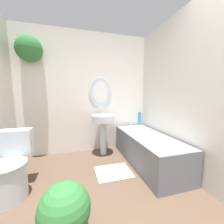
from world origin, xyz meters
TOP-DOWN VIEW (x-y plane):
  - wall_back at (-0.15, 2.47)m, footprint 2.66×0.42m
  - wall_right at (1.30, 1.24)m, footprint 0.06×2.59m
  - toilet at (-1.00, 1.43)m, footprint 0.42×0.59m
  - pedestal_sink at (0.29, 2.21)m, footprint 0.44×0.44m
  - bathtub at (0.94, 1.65)m, footprint 0.62×1.55m
  - shampoo_bottle at (1.10, 2.26)m, footprint 0.07×0.07m
  - potted_plant at (-0.36, 0.67)m, footprint 0.41×0.41m
  - bath_mat at (0.29, 1.51)m, footprint 0.53×0.44m

SIDE VIEW (x-z plane):
  - bath_mat at x=0.29m, z-range 0.00..0.02m
  - bathtub at x=0.94m, z-range -0.03..0.55m
  - potted_plant at x=-0.36m, z-range 0.03..0.53m
  - toilet at x=-1.00m, z-range -0.06..0.68m
  - pedestal_sink at x=0.29m, z-range 0.17..1.06m
  - shampoo_bottle at x=1.10m, z-range 0.57..0.80m
  - wall_right at x=1.30m, z-range 0.00..2.40m
  - wall_back at x=-0.15m, z-range 0.12..2.52m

